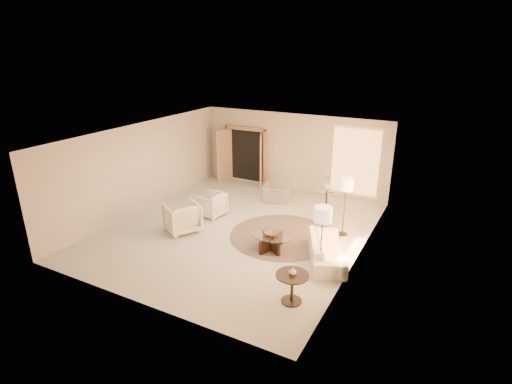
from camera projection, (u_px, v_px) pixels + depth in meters
The scene contains 18 objects.
room at pixel (237, 184), 11.14m from camera, with size 7.04×8.04×2.83m.
windows_right at pixel (361, 206), 9.73m from camera, with size 0.10×6.40×2.40m, color #F3AC61, non-canonical shape.
window_back_corner at pixel (355, 162), 13.43m from camera, with size 1.70×0.10×2.40m, color #F3AC61, non-canonical shape.
curtains_right at pixel (367, 196), 10.51m from camera, with size 0.06×5.20×2.60m, color tan, non-canonical shape.
french_doors at pixel (245, 156), 15.26m from camera, with size 1.95×0.66×2.16m.
area_rug at pixel (282, 236), 11.23m from camera, with size 2.95×2.95×0.01m, color #3F2B23.
sofa at pixel (326, 249), 9.88m from camera, with size 2.02×0.79×0.59m, color white.
armchair_left at pixel (211, 203), 12.45m from camera, with size 0.79×0.74×0.81m, color white.
armchair_right at pixel (182, 216), 11.39m from camera, with size 0.90×0.84×0.92m, color white.
accent_chair at pixel (277, 190), 13.59m from camera, with size 0.90×0.59×0.79m, color gray.
coffee_table at pixel (271, 241), 10.38m from camera, with size 1.44×1.44×0.42m.
end_table at pixel (292, 283), 8.19m from camera, with size 0.69×0.69×0.65m.
side_table at pixel (327, 197), 13.01m from camera, with size 0.57×0.57×0.66m.
floor_lamp_near at pixel (346, 186), 10.82m from camera, with size 0.41×0.41×1.70m.
floor_lamp_far at pixel (323, 217), 8.94m from camera, with size 0.40×0.40×1.67m.
bowl at pixel (271, 234), 10.32m from camera, with size 0.32×0.32×0.08m, color brown.
end_vase at pixel (293, 271), 8.10m from camera, with size 0.15×0.15×0.16m, color silver.
side_vase at pixel (327, 186), 12.88m from camera, with size 0.26×0.26×0.27m, color silver.
Camera 1 is at (5.41, -9.06, 5.04)m, focal length 28.00 mm.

